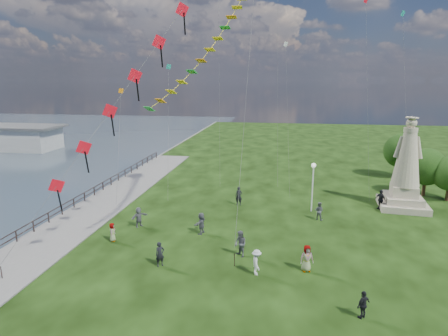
% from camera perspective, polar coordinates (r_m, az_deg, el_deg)
% --- Properties ---
extents(waterfront, '(200.00, 200.00, 1.51)m').
position_cam_1_polar(waterfront, '(36.18, -22.80, -7.43)').
color(waterfront, '#31414A').
rests_on(waterfront, ground).
extents(statue, '(4.72, 4.72, 8.77)m').
position_cam_1_polar(statue, '(39.55, 25.95, -0.91)').
color(statue, tan).
rests_on(statue, ground).
extents(lamppost, '(0.43, 0.43, 4.66)m').
position_cam_1_polar(lamppost, '(35.56, 13.42, -1.31)').
color(lamppost, silver).
rests_on(lamppost, ground).
extents(tree_row, '(6.05, 13.04, 5.60)m').
position_cam_1_polar(tree_row, '(47.60, 27.67, 0.99)').
color(tree_row, '#382314').
rests_on(tree_row, ground).
extents(person_0, '(0.73, 0.70, 1.68)m').
position_cam_1_polar(person_0, '(25.73, -9.73, -12.82)').
color(person_0, black).
rests_on(person_0, ground).
extents(person_1, '(1.03, 1.05, 1.88)m').
position_cam_1_polar(person_1, '(26.62, 2.52, -11.48)').
color(person_1, '#595960').
rests_on(person_1, ground).
extents(person_2, '(0.81, 1.18, 1.67)m').
position_cam_1_polar(person_2, '(24.48, 4.99, -14.12)').
color(person_2, silver).
rests_on(person_2, ground).
extents(person_3, '(0.99, 0.95, 1.55)m').
position_cam_1_polar(person_3, '(21.75, 20.46, -18.93)').
color(person_3, black).
rests_on(person_3, ground).
extents(person_4, '(0.98, 0.75, 1.78)m').
position_cam_1_polar(person_4, '(25.32, 12.50, -13.29)').
color(person_4, '#595960').
rests_on(person_4, ground).
extents(person_5, '(1.46, 1.70, 1.71)m').
position_cam_1_polar(person_5, '(32.48, -12.85, -7.30)').
color(person_5, '#595960').
rests_on(person_5, ground).
extents(person_6, '(0.72, 0.51, 1.86)m').
position_cam_1_polar(person_6, '(37.01, 2.28, -4.28)').
color(person_6, black).
rests_on(person_6, ground).
extents(person_7, '(0.92, 0.78, 1.63)m').
position_cam_1_polar(person_7, '(34.28, 14.28, -6.35)').
color(person_7, '#595960').
rests_on(person_7, ground).
extents(person_9, '(1.13, 1.24, 1.91)m').
position_cam_1_polar(person_9, '(38.83, 22.73, -4.46)').
color(person_9, black).
rests_on(person_9, ground).
extents(person_10, '(0.54, 0.77, 1.46)m').
position_cam_1_polar(person_10, '(30.26, -16.66, -9.35)').
color(person_10, '#595960').
rests_on(person_10, ground).
extents(person_11, '(1.10, 1.77, 1.77)m').
position_cam_1_polar(person_11, '(30.37, -3.49, -8.39)').
color(person_11, '#595960').
rests_on(person_11, ground).
extents(red_kite_train, '(9.95, 9.35, 17.45)m').
position_cam_1_polar(red_kite_train, '(26.56, -15.53, 10.08)').
color(red_kite_train, black).
rests_on(red_kite_train, ground).
extents(small_kites, '(29.57, 14.57, 30.08)m').
position_cam_1_polar(small_kites, '(42.30, 6.36, 18.08)').
color(small_kites, teal).
rests_on(small_kites, ground).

